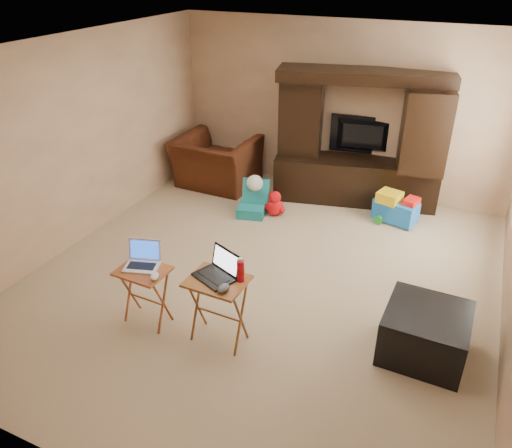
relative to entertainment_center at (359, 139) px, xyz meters
The scene contains 19 objects.
floor 2.64m from the entertainment_center, 99.12° to the right, with size 5.50×5.50×0.00m, color tan.
ceiling 2.90m from the entertainment_center, 99.12° to the right, with size 5.50×5.50×0.00m, color silver.
wall_back 0.58m from the entertainment_center, 140.43° to the left, with size 5.00×5.00×0.00m, color tan.
wall_front 5.20m from the entertainment_center, 94.30° to the right, with size 5.00×5.00×0.00m, color tan.
wall_left 3.79m from the entertainment_center, 139.96° to the right, with size 5.50×5.50×0.00m, color tan.
entertainment_center is the anchor object (origin of this frame).
television 0.23m from the entertainment_center, 90.00° to the left, with size 0.97×0.13×0.56m, color black.
recliner 2.22m from the entertainment_center, 169.89° to the right, with size 1.19×1.04×0.78m, color #41180D.
child_rocker 1.75m from the entertainment_center, 137.27° to the right, with size 0.37×0.43×0.50m, color #17797F, non-canonical shape.
plush_toy 1.50m from the entertainment_center, 132.74° to the right, with size 0.33×0.28×0.37m, color red, non-canonical shape.
push_toy 1.11m from the entertainment_center, 31.87° to the right, with size 0.58×0.42×0.44m, color blue, non-canonical shape.
ottoman 3.34m from the entertainment_center, 63.67° to the right, with size 0.73×0.73×0.47m, color black.
tray_table_left 3.84m from the entertainment_center, 107.47° to the right, with size 0.47×0.38×0.62m, color #A05026.
tray_table_right 3.62m from the entertainment_center, 95.67° to the right, with size 0.53×0.43×0.69m, color brown.
laptop_left 3.77m from the entertainment_center, 108.04° to the right, with size 0.32×0.27×0.24m, color silver.
laptop_right 3.55m from the entertainment_center, 96.34° to the right, with size 0.36×0.30×0.24m, color black.
mouse_left 3.81m from the entertainment_center, 104.41° to the right, with size 0.08×0.13×0.05m, color silver.
mouse_right 3.68m from the entertainment_center, 93.46° to the right, with size 0.09×0.14×0.06m, color #3B3C3F.
water_bottle 3.48m from the entertainment_center, 92.51° to the right, with size 0.07×0.07×0.21m, color red.
Camera 1 is at (1.90, -4.32, 3.30)m, focal length 35.00 mm.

